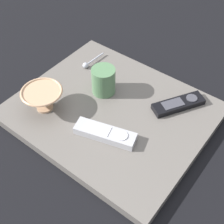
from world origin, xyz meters
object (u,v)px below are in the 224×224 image
(coffee_mug, at_px, (103,81))
(tv_remote_far, at_px, (179,104))
(teaspoon, at_px, (88,64))
(tv_remote_near, at_px, (105,133))
(cereal_bowl, at_px, (43,98))

(coffee_mug, xyz_separation_m, tv_remote_far, (0.25, 0.10, -0.04))
(coffee_mug, bearing_deg, tv_remote_far, 21.06)
(teaspoon, bearing_deg, coffee_mug, -27.47)
(coffee_mug, distance_m, tv_remote_far, 0.27)
(teaspoon, distance_m, tv_remote_near, 0.35)
(coffee_mug, height_order, tv_remote_near, coffee_mug)
(tv_remote_far, bearing_deg, coffee_mug, -158.94)
(coffee_mug, distance_m, tv_remote_near, 0.21)
(cereal_bowl, bearing_deg, tv_remote_near, 6.96)
(teaspoon, relative_size, tv_remote_near, 0.56)
(tv_remote_near, bearing_deg, teaspoon, 139.57)
(tv_remote_near, distance_m, tv_remote_far, 0.28)
(tv_remote_near, xyz_separation_m, tv_remote_far, (0.12, 0.26, -0.00))
(cereal_bowl, xyz_separation_m, coffee_mug, (0.11, 0.19, 0.00))
(tv_remote_far, bearing_deg, cereal_bowl, -141.42)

